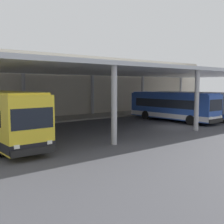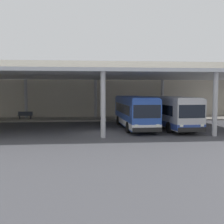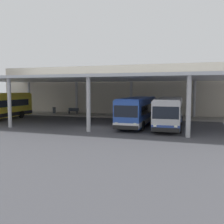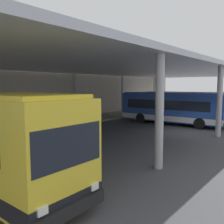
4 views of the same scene
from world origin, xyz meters
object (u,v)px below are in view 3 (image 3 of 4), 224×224
at_px(bus_middle_bay, 169,112).
at_px(bench_waiting, 73,111).
at_px(bus_second_bay, 137,111).
at_px(trash_bin, 54,110).

height_order(bus_middle_bay, bench_waiting, bus_middle_bay).
xyz_separation_m(bus_middle_bay, bench_waiting, (-16.06, 9.08, -0.99)).
bearing_deg(bench_waiting, bus_second_bay, -35.10).
height_order(bus_second_bay, bench_waiting, bus_second_bay).
xyz_separation_m(bus_middle_bay, trash_bin, (-19.39, 8.84, -0.98)).
distance_m(bench_waiting, trash_bin, 3.33).
bearing_deg(bus_middle_bay, bus_second_bay, 175.58).
distance_m(bus_second_bay, bench_waiting, 15.36).
bearing_deg(bus_second_bay, bus_middle_bay, -4.42).
height_order(bus_middle_bay, trash_bin, bus_middle_bay).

